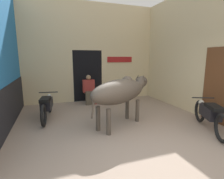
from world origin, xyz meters
TOP-DOWN VIEW (x-y plane):
  - ground_plane at (0.00, 0.00)m, footprint 30.00×30.00m
  - wall_back_with_doorway at (-0.06, 4.79)m, footprint 5.42×0.93m
  - wall_right_with_door at (2.80, 2.23)m, footprint 0.22×4.55m
  - cow at (0.10, 1.56)m, footprint 2.21×1.50m
  - motorcycle_near at (2.04, 0.47)m, footprint 0.91×1.72m
  - motorcycle_far at (-1.81, 2.75)m, footprint 0.58×1.86m
  - shopkeeper_seated at (-0.27, 3.99)m, footprint 0.45×0.33m
  - plastic_stool at (0.08, 3.94)m, footprint 0.35×0.35m

SIDE VIEW (x-z plane):
  - ground_plane at x=0.00m, z-range 0.00..0.00m
  - plastic_stool at x=0.08m, z-range 0.02..0.43m
  - motorcycle_far at x=-1.81m, z-range 0.05..0.77m
  - motorcycle_near at x=2.04m, z-range 0.05..0.80m
  - shopkeeper_seated at x=-0.27m, z-range 0.02..1.17m
  - cow at x=0.10m, z-range 0.28..1.60m
  - wall_back_with_doorway at x=-0.06m, z-range -0.30..3.70m
  - wall_right_with_door at x=2.80m, z-range -0.03..3.97m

